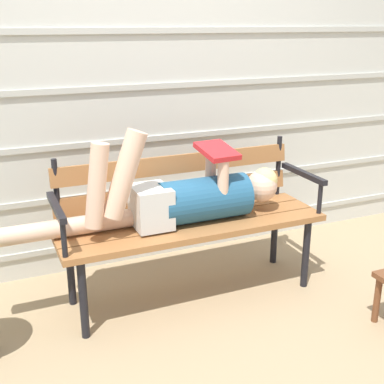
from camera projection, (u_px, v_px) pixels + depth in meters
ground_plane at (198, 301)px, 3.01m from camera, size 12.00×12.00×0.00m
house_siding at (153, 86)px, 3.26m from camera, size 4.92×0.08×2.38m
park_bench at (187, 212)px, 2.98m from camera, size 1.56×0.48×0.87m
reclining_person at (180, 197)px, 2.85m from camera, size 1.76×0.26×0.59m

